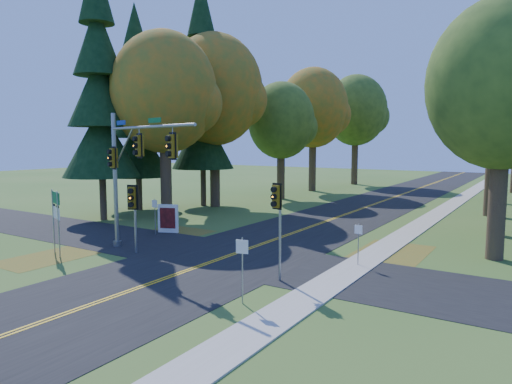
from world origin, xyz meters
The scene contains 29 objects.
ground centered at (0.00, 0.00, 0.00)m, with size 160.00×160.00×0.00m, color #355E21.
road_main centered at (0.00, 0.00, 0.01)m, with size 8.00×160.00×0.02m, color black.
road_cross centered at (0.00, 2.00, 0.01)m, with size 60.00×6.00×0.02m, color black.
centerline_left centered at (-0.10, 0.00, 0.03)m, with size 0.10×160.00×0.01m, color gold.
centerline_right centered at (0.10, 0.00, 0.03)m, with size 0.10×160.00×0.01m, color gold.
sidewalk_east centered at (6.20, 0.00, 0.03)m, with size 1.60×160.00×0.06m, color #9E998E.
leaf_patch_w_near centered at (-6.50, 4.00, 0.01)m, with size 4.00×6.00×0.00m, color brown.
leaf_patch_e centered at (6.80, 6.00, 0.01)m, with size 3.50×8.00×0.00m, color brown.
leaf_patch_w_far centered at (-7.50, -3.00, 0.01)m, with size 3.00×5.00×0.00m, color brown.
tree_w_a centered at (-11.13, 9.38, 9.49)m, with size 8.00×8.00×14.15m.
tree_e_a centered at (11.57, 8.77, 8.53)m, with size 7.20×7.20×12.73m.
tree_w_b centered at (-11.72, 16.29, 10.37)m, with size 8.60×8.60×15.38m.
tree_e_b centered at (10.97, 15.58, 8.90)m, with size 7.60×7.60×13.33m.
tree_w_c centered at (-9.54, 24.47, 7.94)m, with size 6.80×6.80×11.91m.
tree_e_c centered at (9.88, 23.69, 10.66)m, with size 8.80×8.80×15.79m.
tree_w_d centered at (-10.13, 33.18, 9.78)m, with size 8.20×8.20×14.56m.
tree_e_d centered at (9.26, 32.87, 8.24)m, with size 7.00×7.00×12.32m.
tree_w_e centered at (-8.92, 44.09, 10.07)m, with size 8.40×8.40×14.97m.
pine_a centered at (-14.50, 6.00, 9.18)m, with size 5.60×5.60×19.48m.
pine_b centered at (-16.00, 11.00, 8.16)m, with size 5.60×5.60×17.31m.
pine_c centered at (-13.00, 16.00, 9.69)m, with size 5.60×5.60×20.56m.
traffic_mast centered at (-4.65, -0.10, 4.74)m, with size 7.85×2.47×7.37m.
east_signal_pole centered at (4.23, -0.34, 3.14)m, with size 0.48×0.56×4.14m.
ped_signal_pole centered at (-4.43, -0.21, 2.70)m, with size 0.54×0.65×3.63m.
route_sign_cluster centered at (-7.67, -2.45, 2.37)m, with size 1.48×0.61×3.36m.
info_kiosk centered at (-6.87, 4.89, 0.91)m, with size 1.29×0.68×1.83m.
reg_sign_e_north centered at (6.21, 3.85, 1.38)m, with size 0.38×0.08×2.01m.
reg_sign_e_south centered at (4.48, -3.28, 1.66)m, with size 0.46×0.13×2.43m.
reg_sign_w centered at (-7.13, 4.00, 1.56)m, with size 0.44×0.08×2.28m.
Camera 1 is at (13.47, -16.41, 5.79)m, focal length 32.00 mm.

